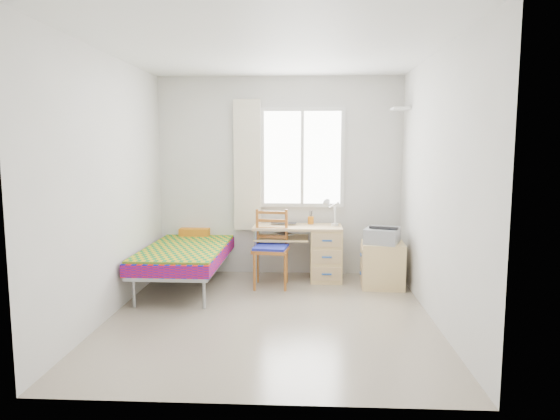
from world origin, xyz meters
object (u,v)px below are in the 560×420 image
object	(u,v)px
cabinet	(382,265)
desk	(320,250)
chair	(272,243)
printer	(382,235)
bed	(189,250)

from	to	relation	value
cabinet	desk	bearing A→B (deg)	161.13
chair	printer	world-z (taller)	chair
bed	chair	distance (m)	1.03
desk	chair	xyz separation A→B (m)	(-0.60, -0.30, 0.14)
chair	desk	bearing A→B (deg)	33.92
bed	desk	world-z (taller)	bed
printer	desk	bearing A→B (deg)	177.45
desk	printer	size ratio (longest dim) A/B	2.09
bed	cabinet	xyz separation A→B (m)	(2.37, -0.04, -0.15)
cabinet	printer	world-z (taller)	printer
desk	printer	world-z (taller)	printer
bed	chair	size ratio (longest dim) A/B	2.14
bed	printer	xyz separation A→B (m)	(2.36, -0.03, 0.22)
chair	cabinet	bearing A→B (deg)	7.46
bed	printer	world-z (taller)	bed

